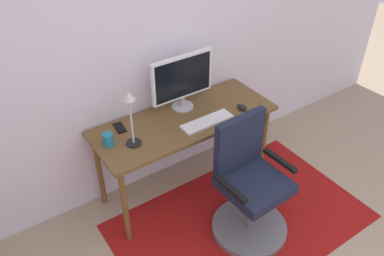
{
  "coord_description": "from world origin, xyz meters",
  "views": [
    {
      "loc": [
        -1.21,
        -0.3,
        2.51
      ],
      "look_at": [
        0.07,
        1.59,
        0.84
      ],
      "focal_mm": 36.82,
      "sensor_mm": 36.0,
      "label": 1
    }
  ],
  "objects_px": {
    "coffee_cup": "(108,139)",
    "office_chair": "(249,192)",
    "keyboard": "(207,122)",
    "computer_mouse": "(242,107)",
    "desk_lamp": "(130,111)",
    "monitor": "(182,79)",
    "desk": "(185,127)",
    "cell_phone": "(120,128)"
  },
  "relations": [
    {
      "from": "monitor",
      "to": "cell_phone",
      "type": "height_order",
      "value": "monitor"
    },
    {
      "from": "monitor",
      "to": "office_chair",
      "type": "xyz_separation_m",
      "value": [
        0.07,
        -0.79,
        -0.62
      ]
    },
    {
      "from": "computer_mouse",
      "to": "desk_lamp",
      "type": "xyz_separation_m",
      "value": [
        -0.94,
        0.09,
        0.27
      ]
    },
    {
      "from": "monitor",
      "to": "cell_phone",
      "type": "distance_m",
      "value": 0.62
    },
    {
      "from": "coffee_cup",
      "to": "office_chair",
      "type": "bearing_deg",
      "value": -40.97
    },
    {
      "from": "desk_lamp",
      "to": "office_chair",
      "type": "height_order",
      "value": "desk_lamp"
    },
    {
      "from": "cell_phone",
      "to": "coffee_cup",
      "type": "bearing_deg",
      "value": -130.78
    },
    {
      "from": "monitor",
      "to": "office_chair",
      "type": "height_order",
      "value": "monitor"
    },
    {
      "from": "coffee_cup",
      "to": "cell_phone",
      "type": "xyz_separation_m",
      "value": [
        0.15,
        0.14,
        -0.04
      ]
    },
    {
      "from": "desk",
      "to": "cell_phone",
      "type": "xyz_separation_m",
      "value": [
        -0.48,
        0.17,
        0.09
      ]
    },
    {
      "from": "office_chair",
      "to": "monitor",
      "type": "bearing_deg",
      "value": 92.8
    },
    {
      "from": "monitor",
      "to": "desk_lamp",
      "type": "distance_m",
      "value": 0.6
    },
    {
      "from": "monitor",
      "to": "keyboard",
      "type": "bearing_deg",
      "value": -82.82
    },
    {
      "from": "computer_mouse",
      "to": "office_chair",
      "type": "distance_m",
      "value": 0.7
    },
    {
      "from": "keyboard",
      "to": "desk_lamp",
      "type": "distance_m",
      "value": 0.66
    },
    {
      "from": "monitor",
      "to": "computer_mouse",
      "type": "distance_m",
      "value": 0.54
    },
    {
      "from": "coffee_cup",
      "to": "desk",
      "type": "bearing_deg",
      "value": -2.88
    },
    {
      "from": "desk",
      "to": "cell_phone",
      "type": "bearing_deg",
      "value": 160.36
    },
    {
      "from": "keyboard",
      "to": "office_chair",
      "type": "height_order",
      "value": "office_chair"
    },
    {
      "from": "cell_phone",
      "to": "keyboard",
      "type": "bearing_deg",
      "value": -21.33
    },
    {
      "from": "keyboard",
      "to": "desk",
      "type": "bearing_deg",
      "value": 128.41
    },
    {
      "from": "coffee_cup",
      "to": "monitor",
      "type": "bearing_deg",
      "value": 9.28
    },
    {
      "from": "coffee_cup",
      "to": "desk_lamp",
      "type": "height_order",
      "value": "desk_lamp"
    },
    {
      "from": "desk",
      "to": "monitor",
      "type": "bearing_deg",
      "value": 62.34
    },
    {
      "from": "desk_lamp",
      "to": "coffee_cup",
      "type": "bearing_deg",
      "value": 148.68
    },
    {
      "from": "desk",
      "to": "computer_mouse",
      "type": "height_order",
      "value": "computer_mouse"
    },
    {
      "from": "coffee_cup",
      "to": "office_chair",
      "type": "distance_m",
      "value": 1.11
    },
    {
      "from": "computer_mouse",
      "to": "desk_lamp",
      "type": "height_order",
      "value": "desk_lamp"
    },
    {
      "from": "computer_mouse",
      "to": "office_chair",
      "type": "relative_size",
      "value": 0.11
    },
    {
      "from": "computer_mouse",
      "to": "coffee_cup",
      "type": "distance_m",
      "value": 1.11
    },
    {
      "from": "computer_mouse",
      "to": "office_chair",
      "type": "height_order",
      "value": "office_chair"
    },
    {
      "from": "desk",
      "to": "coffee_cup",
      "type": "bearing_deg",
      "value": 177.12
    },
    {
      "from": "office_chair",
      "to": "keyboard",
      "type": "bearing_deg",
      "value": 91.51
    },
    {
      "from": "cell_phone",
      "to": "office_chair",
      "type": "distance_m",
      "value": 1.09
    },
    {
      "from": "keyboard",
      "to": "computer_mouse",
      "type": "distance_m",
      "value": 0.35
    },
    {
      "from": "keyboard",
      "to": "office_chair",
      "type": "bearing_deg",
      "value": -86.31
    },
    {
      "from": "computer_mouse",
      "to": "coffee_cup",
      "type": "height_order",
      "value": "coffee_cup"
    },
    {
      "from": "desk",
      "to": "cell_phone",
      "type": "distance_m",
      "value": 0.52
    },
    {
      "from": "keyboard",
      "to": "office_chair",
      "type": "relative_size",
      "value": 0.44
    },
    {
      "from": "desk_lamp",
      "to": "office_chair",
      "type": "distance_m",
      "value": 1.08
    },
    {
      "from": "keyboard",
      "to": "coffee_cup",
      "type": "relative_size",
      "value": 4.53
    },
    {
      "from": "coffee_cup",
      "to": "keyboard",
      "type": "bearing_deg",
      "value": -13.25
    }
  ]
}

